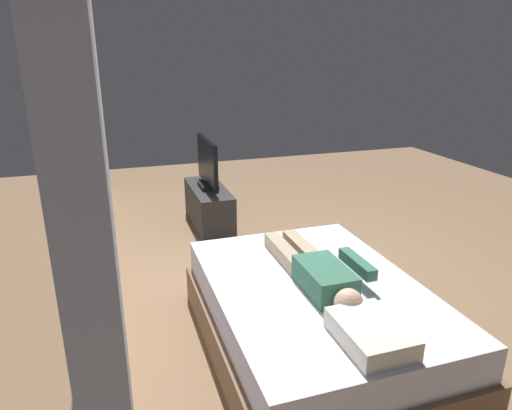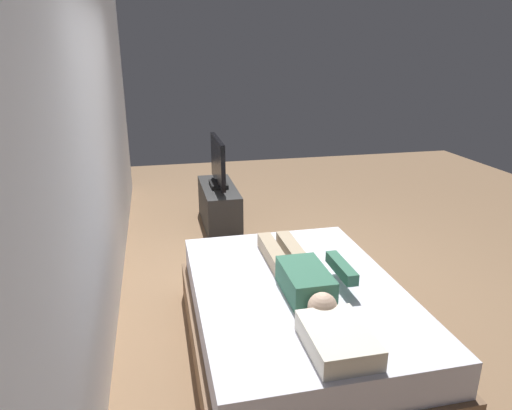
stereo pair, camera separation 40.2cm
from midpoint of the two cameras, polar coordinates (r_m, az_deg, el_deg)
name	(u,v)px [view 2 (the right image)]	position (r m, az deg, el deg)	size (l,w,h in m)	color
ground_plane	(286,286)	(4.36, 6.37, -9.98)	(10.00, 10.00, 0.00)	#8C6B4C
back_wall	(100,135)	(4.07, -16.08, 8.30)	(6.40, 0.10, 2.80)	silver
bed	(297,321)	(3.39, 8.58, -14.12)	(2.06, 1.48, 0.54)	brown
pillow	(338,339)	(2.67, 14.53, -15.91)	(0.48, 0.34, 0.12)	silver
person	(301,273)	(3.24, 9.21, -8.45)	(1.26, 0.46, 0.18)	#387056
remote	(347,267)	(3.55, 14.39, -7.58)	(0.15, 0.04, 0.02)	black
tv_stand	(219,206)	(5.67, -2.59, -0.12)	(1.10, 0.40, 0.50)	#2D2D2D
tv	(218,164)	(5.52, -2.67, 5.13)	(0.88, 0.20, 0.59)	black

